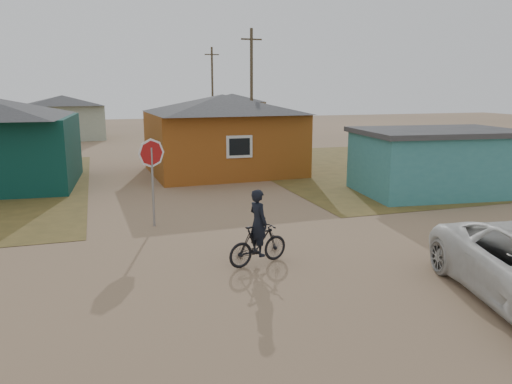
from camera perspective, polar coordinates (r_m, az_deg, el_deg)
ground at (r=11.70m, az=1.14°, el=-9.38°), size 120.00×120.00×0.00m
grass_ne at (r=29.48m, az=19.01°, el=2.98°), size 20.00×18.00×0.00m
house_yellow at (r=25.15m, az=-3.82°, el=6.76°), size 7.72×6.76×3.90m
shed_turquoise at (r=21.48m, az=19.88°, el=3.34°), size 6.71×4.93×2.60m
house_pale_west at (r=44.44m, az=-21.13°, el=8.03°), size 7.04×6.15×3.60m
house_beige_east at (r=52.16m, az=-2.74°, el=9.26°), size 6.95×6.05×3.60m
utility_pole_near at (r=33.84m, az=-0.52°, el=11.72°), size 1.40×0.20×8.00m
utility_pole_far at (r=49.56m, az=-5.00°, el=11.73°), size 1.40×0.20×8.00m
stop_sign at (r=15.49m, az=-11.83°, el=3.28°), size 0.89×0.07×2.74m
cyclist at (r=12.13m, az=0.26°, el=-5.20°), size 1.72×0.91×1.87m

